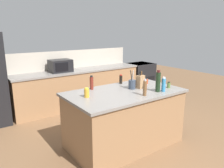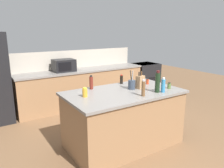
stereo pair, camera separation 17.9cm
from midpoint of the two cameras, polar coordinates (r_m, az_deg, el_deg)
The scene contains 16 objects.
ground_plane at distance 3.91m, azimuth 1.73°, elevation -15.27°, with size 14.00×14.00×0.00m, color brown.
back_counter_run at distance 5.64m, azimuth -9.38°, elevation -0.99°, with size 3.31×0.66×0.94m.
wall_backsplash at distance 5.79m, azimuth -11.04°, elevation 6.37°, with size 3.27×0.03×0.46m, color #B2A899.
kitchen_island at distance 3.70m, azimuth 1.78°, elevation -8.89°, with size 1.89×1.08×0.94m.
range_oven at distance 6.78m, azimuth 6.53°, elevation 1.60°, with size 0.76×0.65×0.92m.
microwave at distance 5.33m, azimuth -14.26°, elevation 4.63°, with size 0.50×0.39×0.29m.
knife_block at distance 3.73m, azimuth 6.01°, elevation 0.63°, with size 0.14×0.12×0.29m.
utensil_crock at distance 3.68m, azimuth 3.87°, elevation -0.02°, with size 0.12×0.12×0.32m.
soy_sauce_bottle at distance 4.03m, azimuth 1.05°, elevation 1.23°, with size 0.06×0.06×0.17m.
wine_bottle at distance 3.54m, azimuth 10.53°, elevation 0.61°, with size 0.08×0.08×0.35m.
spice_jar_oregano at distance 3.84m, azimuth 13.32°, elevation -0.27°, with size 0.06×0.06×0.11m.
vinegar_bottle at distance 3.65m, azimuth -6.75°, elevation 0.28°, with size 0.06×0.06×0.24m.
honey_jar at distance 3.25m, azimuth -8.20°, elevation -2.30°, with size 0.08×0.08×0.14m.
dish_soap_bottle at distance 3.58m, azimuth 11.94°, elevation -0.20°, with size 0.06×0.06×0.24m.
pepper_grinder at distance 3.31m, azimuth 7.06°, elevation -1.02°, with size 0.06×0.06×0.26m.
spice_jar_paprika at distance 4.07m, azimuth 7.79°, elevation 0.75°, with size 0.05×0.05×0.11m.
Camera 1 is at (-2.15, -2.66, 1.91)m, focal length 35.00 mm.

